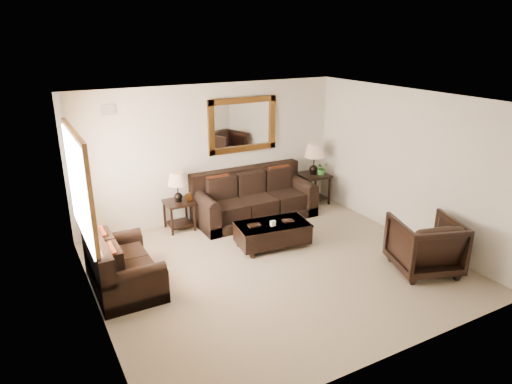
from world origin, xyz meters
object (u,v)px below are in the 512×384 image
end_table_right (314,165)px  armchair (425,242)px  end_table_left (178,192)px  loveseat (120,268)px  sofa (253,201)px  coffee_table (272,232)px

end_table_right → armchair: size_ratio=1.37×
end_table_left → armchair: 4.45m
loveseat → sofa: bearing=-64.6°
sofa → end_table_left: bearing=173.5°
loveseat → end_table_right: end_table_right is taller
sofa → end_table_right: bearing=4.8°
sofa → loveseat: sofa is taller
end_table_right → coffee_table: 2.46m
end_table_right → end_table_left: bearing=179.2°
sofa → armchair: 3.50m
end_table_right → coffee_table: end_table_right is taller
end_table_left → armchair: (2.87, -3.40, -0.26)m
coffee_table → end_table_right: bearing=45.0°
armchair → coffee_table: bearing=-29.7°
loveseat → armchair: bearing=-112.3°
sofa → coffee_table: sofa is taller
loveseat → coffee_table: size_ratio=1.12×
coffee_table → sofa: bearing=83.7°
armchair → loveseat: bearing=-3.2°
sofa → end_table_left: size_ratio=2.11×
coffee_table → armchair: (1.67, -1.91, 0.22)m
coffee_table → armchair: armchair is taller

